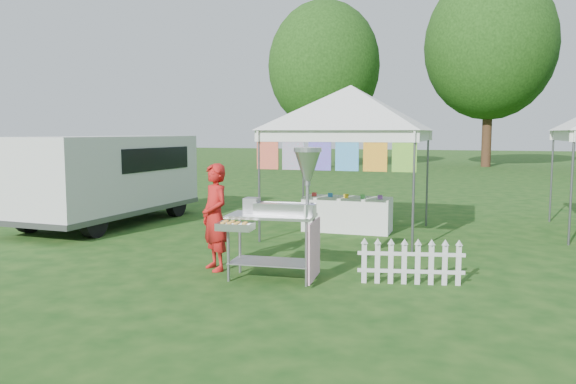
% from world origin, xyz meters
% --- Properties ---
extents(ground, '(120.00, 120.00, 0.00)m').
position_xyz_m(ground, '(0.00, 0.00, 0.00)').
color(ground, '#144012').
rests_on(ground, ground).
extents(canopy_main, '(4.24, 4.24, 3.45)m').
position_xyz_m(canopy_main, '(0.00, 3.49, 2.99)').
color(canopy_main, '#59595E').
rests_on(canopy_main, ground).
extents(tree_left, '(6.40, 6.40, 9.53)m').
position_xyz_m(tree_left, '(-6.00, 24.00, 5.83)').
color(tree_left, '#361F13').
rests_on(tree_left, ground).
extents(tree_mid, '(7.60, 7.60, 11.52)m').
position_xyz_m(tree_mid, '(3.00, 28.00, 7.14)').
color(tree_mid, '#361F13').
rests_on(tree_mid, ground).
extents(donut_cart, '(1.33, 1.01, 1.86)m').
position_xyz_m(donut_cart, '(-0.07, -0.39, 1.09)').
color(donut_cart, gray).
rests_on(donut_cart, ground).
extents(vendor, '(0.70, 0.67, 1.60)m').
position_xyz_m(vendor, '(-1.26, -0.15, 0.80)').
color(vendor, red).
rests_on(vendor, ground).
extents(cargo_van, '(2.07, 4.81, 1.97)m').
position_xyz_m(cargo_van, '(-5.42, 3.08, 1.06)').
color(cargo_van, silver).
rests_on(cargo_van, ground).
extents(picket_fence, '(1.41, 0.33, 0.56)m').
position_xyz_m(picket_fence, '(1.62, -0.05, 0.29)').
color(picket_fence, silver).
rests_on(picket_fence, ground).
extents(display_table, '(1.80, 0.70, 0.72)m').
position_xyz_m(display_table, '(-0.09, 3.71, 0.36)').
color(display_table, white).
rests_on(display_table, ground).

